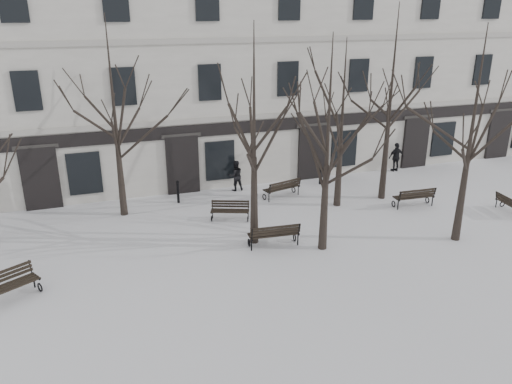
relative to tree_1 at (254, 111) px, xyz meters
name	(u,v)px	position (x,y,z in m)	size (l,w,h in m)	color
ground	(315,251)	(1.96, -1.47, -5.21)	(100.00, 100.00, 0.00)	silver
building	(223,67)	(1.96, 11.49, 0.30)	(40.40, 10.20, 11.40)	silver
tree_1	(254,111)	(0.00, 0.00, 0.00)	(5.84, 5.84, 8.34)	black
tree_2	(329,121)	(2.32, -1.36, -0.22)	(5.59, 5.59, 7.98)	black
tree_3	(475,111)	(7.73, -2.37, -0.05)	(5.78, 5.78, 8.26)	black
tree_4	(113,95)	(-4.63, 4.57, 0.13)	(5.99, 5.99, 8.55)	black
tree_5	(343,105)	(4.95, 2.48, -0.47)	(5.31, 5.31, 7.58)	black
tree_6	(392,81)	(7.45, 2.63, 0.40)	(6.28, 6.28, 8.98)	black
bench_0	(6,285)	(-8.73, -1.46, -4.68)	(2.00, 1.55, 0.98)	black
bench_1	(274,234)	(0.60, -0.64, -4.67)	(2.02, 0.86, 0.99)	black
bench_2	(414,196)	(8.22, 1.11, -4.69)	(1.94, 0.79, 0.96)	black
bench_3	(230,210)	(-0.28, 2.46, -4.76)	(1.74, 1.15, 0.84)	black
bench_4	(282,188)	(2.88, 4.22, -4.70)	(1.98, 1.15, 0.95)	black
bench_5	(510,204)	(11.84, -0.93, -4.77)	(0.77, 1.67, 0.81)	black
bollard_a	(178,191)	(-2.06, 5.18, -4.61)	(0.14, 0.14, 1.12)	black
bollard_b	(320,174)	(5.48, 5.44, -4.65)	(0.13, 0.13, 1.05)	black
pedestrian_b	(236,190)	(1.03, 5.98, -5.21)	(0.76, 0.59, 1.56)	black
pedestrian_c	(395,171)	(10.51, 6.10, -5.21)	(0.96, 0.40, 1.64)	black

